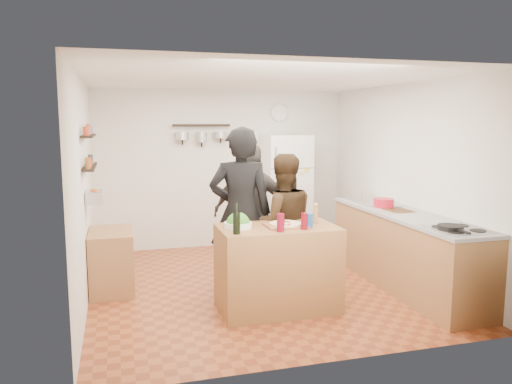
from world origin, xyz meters
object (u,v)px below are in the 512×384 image
object	(u,v)px
wine_bottle	(237,223)
fridge	(285,191)
person_center	(282,224)
person_back	(253,213)
pepper_mill	(316,215)
side_table	(112,261)
person_left	(241,213)
red_bowl	(384,203)
prep_island	(278,268)
counter_run	(405,251)
wall_clock	(279,113)
salt_canister	(309,220)
salad_bowl	(238,225)
skillet	(450,227)

from	to	relation	value
wine_bottle	fridge	distance (m)	3.17
person_center	person_back	world-z (taller)	person_back
pepper_mill	side_table	bearing A→B (deg)	154.23
pepper_mill	person_left	size ratio (longest dim) A/B	0.09
person_left	red_bowl	size ratio (longest dim) A/B	7.58
prep_island	red_bowl	xyz separation A→B (m)	(1.67, 0.74, 0.52)
person_left	counter_run	size ratio (longest dim) A/B	0.74
counter_run	fridge	xyz separation A→B (m)	(-0.75, 2.30, 0.45)
person_left	person_center	xyz separation A→B (m)	(0.50, -0.00, -0.15)
pepper_mill	wall_clock	bearing A→B (deg)	79.68
salt_canister	person_left	xyz separation A→B (m)	(-0.58, 0.63, -0.00)
side_table	salad_bowl	bearing A→B (deg)	-38.88
red_bowl	fridge	size ratio (longest dim) A/B	0.14
prep_island	counter_run	world-z (taller)	prep_island
wine_bottle	skillet	xyz separation A→B (m)	(2.12, -0.45, -0.08)
counter_run	side_table	bearing A→B (deg)	166.70
person_left	counter_run	distance (m)	2.08
salad_bowl	side_table	distance (m)	1.76
wine_bottle	person_back	world-z (taller)	person_back
counter_run	fridge	distance (m)	2.46
person_back	counter_run	distance (m)	1.92
prep_island	salt_canister	distance (m)	0.62
salt_canister	side_table	size ratio (longest dim) A/B	0.18
counter_run	wall_clock	xyz separation A→B (m)	(-0.75, 2.63, 1.70)
person_back	fridge	distance (m)	1.78
salad_bowl	skillet	size ratio (longest dim) A/B	1.15
red_bowl	wine_bottle	bearing A→B (deg)	-156.21
salt_canister	person_center	size ratio (longest dim) A/B	0.09
person_center	wall_clock	distance (m)	2.85
person_left	fridge	bearing A→B (deg)	-107.85
pepper_mill	person_left	world-z (taller)	person_left
person_center	person_back	xyz separation A→B (m)	(-0.19, 0.57, 0.04)
salad_bowl	skillet	xyz separation A→B (m)	(2.04, -0.72, 0.01)
prep_island	red_bowl	bearing A→B (deg)	23.81
wall_clock	person_left	bearing A→B (deg)	-117.45
wine_bottle	pepper_mill	world-z (taller)	wine_bottle
pepper_mill	salad_bowl	bearing A→B (deg)	180.00
person_back	salad_bowl	bearing A→B (deg)	89.03
person_left	side_table	world-z (taller)	person_left
red_bowl	counter_run	bearing A→B (deg)	-83.71
red_bowl	side_table	distance (m)	3.46
wall_clock	person_center	bearing A→B (deg)	-107.31
person_center	red_bowl	distance (m)	1.48
red_bowl	wall_clock	distance (m)	2.57
salt_canister	side_table	distance (m)	2.44
red_bowl	salad_bowl	bearing A→B (deg)	-161.81
wine_bottle	side_table	xyz separation A→B (m)	(-1.22, 1.32, -0.65)
prep_island	salad_bowl	distance (m)	0.64
person_center	person_back	distance (m)	0.61
red_bowl	person_back	bearing A→B (deg)	168.29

